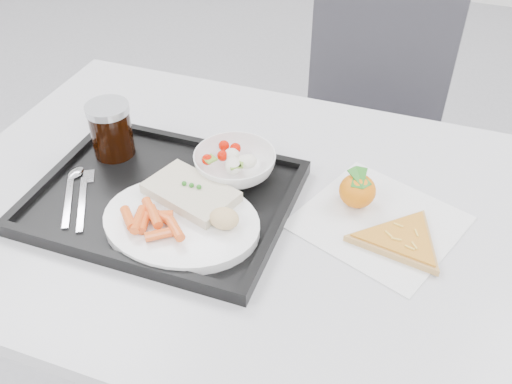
% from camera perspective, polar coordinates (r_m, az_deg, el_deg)
% --- Properties ---
extents(table, '(1.20, 0.80, 0.75)m').
position_cam_1_polar(table, '(1.07, 0.58, -4.28)').
color(table, silver).
rests_on(table, ground).
extents(chair, '(0.45, 0.45, 0.93)m').
position_cam_1_polar(chair, '(1.71, 11.06, 7.75)').
color(chair, '#333238').
rests_on(chair, ground).
extents(tray, '(0.45, 0.35, 0.03)m').
position_cam_1_polar(tray, '(1.04, -9.22, -0.63)').
color(tray, black).
rests_on(tray, table).
extents(dinner_plate, '(0.27, 0.27, 0.02)m').
position_cam_1_polar(dinner_plate, '(0.96, -7.47, -3.06)').
color(dinner_plate, white).
rests_on(dinner_plate, tray).
extents(fish_fillet, '(0.18, 0.14, 0.03)m').
position_cam_1_polar(fish_fillet, '(0.99, -6.54, -0.07)').
color(fish_fillet, beige).
rests_on(fish_fillet, dinner_plate).
extents(bread_roll, '(0.05, 0.05, 0.03)m').
position_cam_1_polar(bread_roll, '(0.93, -3.20, -2.65)').
color(bread_roll, '#E4CB85').
rests_on(bread_roll, dinner_plate).
extents(salad_bowl, '(0.15, 0.15, 0.05)m').
position_cam_1_polar(salad_bowl, '(1.06, -2.12, 2.76)').
color(salad_bowl, white).
rests_on(salad_bowl, tray).
extents(cola_glass, '(0.08, 0.08, 0.11)m').
position_cam_1_polar(cola_glass, '(1.13, -14.31, 6.14)').
color(cola_glass, black).
rests_on(cola_glass, tray).
extents(cutlery, '(0.12, 0.16, 0.01)m').
position_cam_1_polar(cutlery, '(1.08, -17.49, 0.23)').
color(cutlery, silver).
rests_on(cutlery, tray).
extents(napkin, '(0.32, 0.31, 0.00)m').
position_cam_1_polar(napkin, '(1.01, 12.21, -2.94)').
color(napkin, silver).
rests_on(napkin, table).
extents(tangerine, '(0.09, 0.09, 0.07)m').
position_cam_1_polar(tangerine, '(1.02, 10.11, 0.15)').
color(tangerine, orange).
rests_on(tangerine, napkin).
extents(pizza_slice, '(0.24, 0.24, 0.02)m').
position_cam_1_polar(pizza_slice, '(0.98, 14.37, -4.65)').
color(pizza_slice, tan).
rests_on(pizza_slice, napkin).
extents(carrot_pile, '(0.13, 0.09, 0.03)m').
position_cam_1_polar(carrot_pile, '(0.95, -10.49, -2.73)').
color(carrot_pile, '#EC591D').
rests_on(carrot_pile, dinner_plate).
extents(salad_contents, '(0.10, 0.08, 0.02)m').
position_cam_1_polar(salad_contents, '(1.05, -2.19, 3.26)').
color(salad_contents, '#C20E00').
rests_on(salad_contents, salad_bowl).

